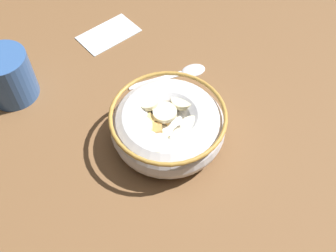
% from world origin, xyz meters
% --- Properties ---
extents(ground_plane, '(1.24, 1.24, 0.02)m').
position_xyz_m(ground_plane, '(0.00, 0.00, -0.01)').
color(ground_plane, brown).
extents(cereal_bowl, '(0.16, 0.16, 0.06)m').
position_xyz_m(cereal_bowl, '(0.00, 0.00, 0.03)').
color(cereal_bowl, silver).
rests_on(cereal_bowl, ground_plane).
extents(spoon, '(0.14, 0.03, 0.01)m').
position_xyz_m(spoon, '(-0.08, -0.11, 0.00)').
color(spoon, silver).
rests_on(spoon, ground_plane).
extents(coffee_mug, '(0.10, 0.08, 0.08)m').
position_xyz_m(coffee_mug, '(0.19, -0.18, 0.04)').
color(coffee_mug, '#335999').
rests_on(coffee_mug, ground_plane).
extents(folded_napkin, '(0.12, 0.09, 0.00)m').
position_xyz_m(folded_napkin, '(-0.00, -0.25, 0.00)').
color(folded_napkin, silver).
rests_on(folded_napkin, ground_plane).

